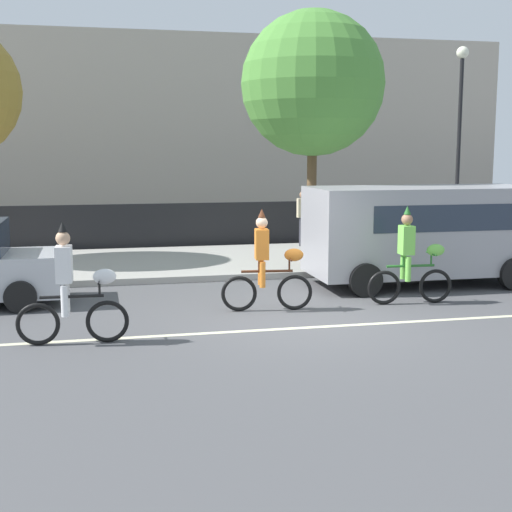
% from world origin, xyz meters
% --- Properties ---
extents(ground_plane, '(80.00, 80.00, 0.00)m').
position_xyz_m(ground_plane, '(0.00, 0.00, 0.00)').
color(ground_plane, '#4C4C4F').
extents(road_centre_line, '(36.00, 0.14, 0.01)m').
position_xyz_m(road_centre_line, '(0.00, -0.50, 0.00)').
color(road_centre_line, beige).
rests_on(road_centre_line, ground).
extents(sidewalk_curb, '(60.00, 5.00, 0.15)m').
position_xyz_m(sidewalk_curb, '(0.00, 6.50, 0.07)').
color(sidewalk_curb, '#9E9B93').
rests_on(sidewalk_curb, ground).
extents(fence_line, '(40.00, 0.08, 1.40)m').
position_xyz_m(fence_line, '(0.00, 9.40, 0.70)').
color(fence_line, black).
rests_on(fence_line, ground).
extents(building_backdrop, '(28.00, 8.00, 7.11)m').
position_xyz_m(building_backdrop, '(-2.10, 18.00, 3.55)').
color(building_backdrop, '#B2A899').
rests_on(building_backdrop, ground).
extents(parade_cyclist_zebra, '(1.72, 0.50, 1.92)m').
position_xyz_m(parade_cyclist_zebra, '(-3.98, -0.66, 0.84)').
color(parade_cyclist_zebra, black).
rests_on(parade_cyclist_zebra, ground).
extents(parade_cyclist_orange, '(1.72, 0.50, 1.92)m').
position_xyz_m(parade_cyclist_orange, '(-0.50, 0.92, 0.84)').
color(parade_cyclist_orange, black).
rests_on(parade_cyclist_orange, ground).
extents(parade_cyclist_lime, '(1.72, 0.50, 1.92)m').
position_xyz_m(parade_cyclist_lime, '(2.37, 0.90, 0.84)').
color(parade_cyclist_lime, black).
rests_on(parade_cyclist_lime, ground).
extents(parked_van_grey, '(5.00, 2.22, 2.18)m').
position_xyz_m(parked_van_grey, '(3.52, 2.70, 1.28)').
color(parked_van_grey, '#99999E').
rests_on(parked_van_grey, ground).
extents(street_lamp_post, '(0.36, 0.36, 5.86)m').
position_xyz_m(street_lamp_post, '(7.17, 8.11, 3.99)').
color(street_lamp_post, black).
rests_on(street_lamp_post, sidewalk_curb).
extents(street_tree_far_corner, '(3.52, 3.52, 6.19)m').
position_xyz_m(street_tree_far_corner, '(1.67, 5.25, 4.57)').
color(street_tree_far_corner, brown).
rests_on(street_tree_far_corner, sidewalk_curb).
extents(pedestrian_onlooker, '(0.32, 0.20, 1.62)m').
position_xyz_m(pedestrian_onlooker, '(2.35, 8.34, 1.01)').
color(pedestrian_onlooker, '#33333D').
rests_on(pedestrian_onlooker, sidewalk_curb).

